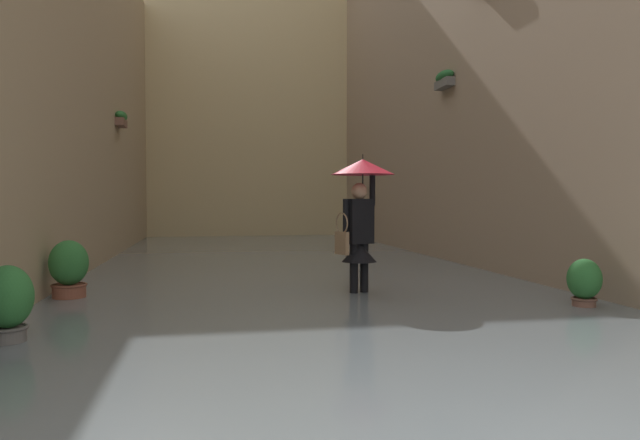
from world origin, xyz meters
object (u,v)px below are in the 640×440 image
at_px(person_wading, 361,203).
at_px(potted_plant_near_right, 8,306).
at_px(potted_plant_mid_right, 69,272).
at_px(potted_plant_mid_left, 584,285).

distance_m(person_wading, potted_plant_near_right, 4.67).
xyz_separation_m(potted_plant_near_right, potted_plant_mid_right, (0.02, -2.53, 0.01)).
distance_m(person_wading, potted_plant_mid_left, 3.10).
bearing_deg(potted_plant_mid_left, potted_plant_mid_right, -16.20).
bearing_deg(potted_plant_mid_right, potted_plant_near_right, 90.51).
height_order(potted_plant_mid_left, potted_plant_mid_right, potted_plant_mid_right).
distance_m(potted_plant_near_right, potted_plant_mid_right, 2.53).
bearing_deg(potted_plant_near_right, person_wading, -150.74).
distance_m(potted_plant_mid_left, potted_plant_near_right, 6.49).
bearing_deg(person_wading, potted_plant_mid_left, 147.37).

